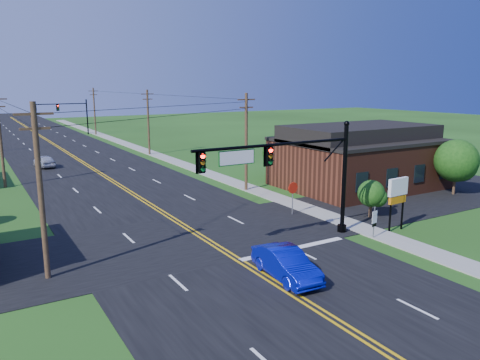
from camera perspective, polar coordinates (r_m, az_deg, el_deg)
ground at (r=21.48m, az=9.45°, el=-15.73°), size 260.00×260.00×0.00m
road_main at (r=66.35m, az=-19.54°, el=2.52°), size 16.00×220.00×0.04m
road_cross at (r=30.84m, az=-5.14°, el=-6.91°), size 70.00×10.00×0.04m
sidewalk at (r=59.89m, az=-7.71°, el=2.19°), size 2.00×160.00×0.08m
signal_mast_main at (r=28.51m, az=6.11°, el=1.36°), size 11.30×0.60×7.48m
signal_mast_far at (r=96.07m, az=-20.73°, el=7.80°), size 10.98×0.60×7.48m
brick_building at (r=46.52m, az=14.17°, el=2.09°), size 14.20×11.20×4.70m
utility_pole_left_a at (r=25.13m, az=-23.17°, el=-1.01°), size 1.80×0.28×9.00m
utility_pole_left_b at (r=49.77m, az=-27.18°, el=4.52°), size 1.80×0.28×9.00m
utility_pole_right_a at (r=43.02m, az=0.76°, el=4.87°), size 1.80×0.28×9.00m
utility_pole_right_b at (r=66.48m, az=-11.12°, el=7.08°), size 1.80×0.28×9.00m
utility_pole_right_c at (r=95.21m, az=-17.32°, el=8.11°), size 1.80×0.28×9.00m
tree_right_front at (r=45.82m, az=24.87°, el=2.15°), size 3.80×3.80×5.00m
tree_right_back at (r=49.99m, az=4.43°, el=3.35°), size 3.00×3.00×4.10m
shrub_corner at (r=35.88m, az=15.71°, el=-1.61°), size 2.00×2.00×2.86m
blue_car at (r=24.37m, az=5.61°, el=-10.20°), size 1.98×4.79×1.54m
distant_car at (r=60.33m, az=-22.75°, el=2.10°), size 2.25×4.43×1.45m
route_sign at (r=31.24m, az=16.06°, el=-4.73°), size 0.53×0.14×2.14m
stop_sign at (r=35.54m, az=6.46°, el=-1.36°), size 0.91×0.12×2.57m
pylon_sign at (r=33.09m, az=18.68°, el=-1.45°), size 1.79×0.38×3.65m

